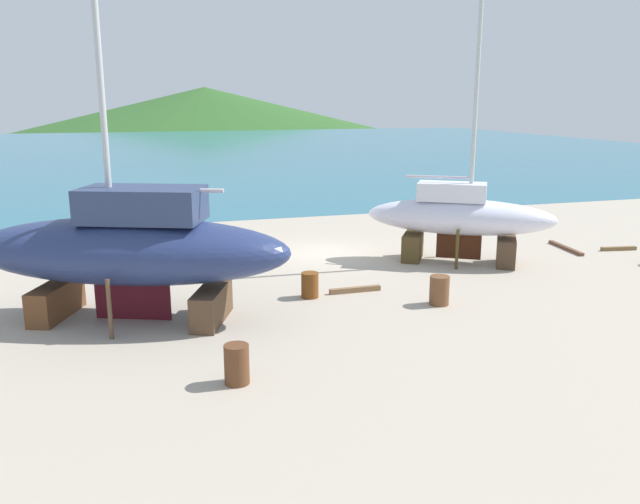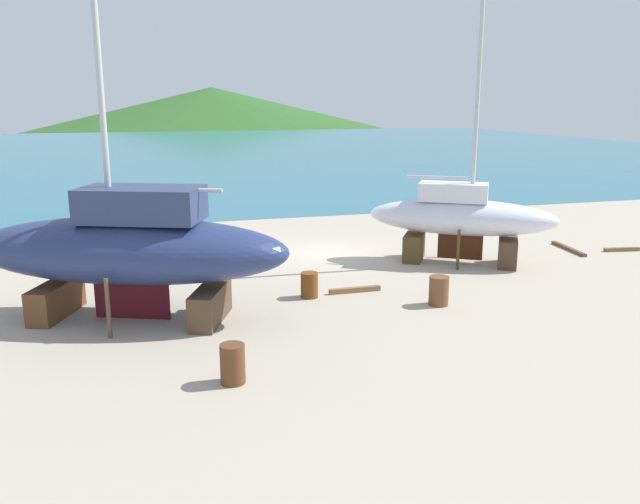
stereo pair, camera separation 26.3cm
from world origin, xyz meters
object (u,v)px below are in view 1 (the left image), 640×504
Objects in this scene: sailboat_large_starboard at (131,248)px; sailboat_small_center at (459,216)px; barrel_tar_black at (219,251)px; barrel_rust_far at (310,285)px; barrel_by_slipway at (237,364)px; barrel_tipped_left at (439,290)px; barrel_blue_faded at (44,244)px.

sailboat_large_starboard is 12.82m from sailboat_small_center.
barrel_tar_black reaches higher than barrel_rust_far.
sailboat_small_center is 13.78× the size of barrel_by_slipway.
sailboat_large_starboard reaches higher than barrel_rust_far.
barrel_by_slipway is 0.99× the size of barrel_tar_black.
sailboat_small_center is at bearing 55.46° from barrel_tipped_left.
sailboat_small_center is at bearing 21.83° from barrel_rust_far.
barrel_rust_far is at bearing 59.51° from barrel_by_slipway.
sailboat_large_starboard is 5.89m from barrel_by_slipway.
barrel_by_slipway is 8.05m from barrel_tipped_left.
barrel_tar_black is 5.91m from barrel_rust_far.
barrel_tar_black is 9.42m from barrel_tipped_left.
barrel_by_slipway is 15.57m from barrel_blue_faded.
barrel_blue_faded is (-6.75, 3.29, -0.00)m from barrel_tar_black.
barrel_blue_faded is at bearing -168.85° from sailboat_small_center.
sailboat_small_center is 9.53m from barrel_tar_black.
sailboat_small_center is 13.43m from barrel_by_slipway.
barrel_by_slipway is (2.10, -5.24, -1.68)m from sailboat_large_starboard.
barrel_tar_black is at bearing 111.14° from barrel_rust_far.
barrel_tipped_left is at bearing -92.42° from sailboat_small_center.
sailboat_small_center is 16.95m from barrel_blue_faded.
barrel_blue_faded is at bearing 110.64° from barrel_by_slipway.
sailboat_small_center is 13.78× the size of barrel_blue_faded.
sailboat_large_starboard is at bearing -174.52° from barrel_rust_far.
barrel_blue_faded is 1.00× the size of barrel_tipped_left.
barrel_tar_black is 7.51m from barrel_blue_faded.
barrel_tar_black is at bearing -164.86° from sailboat_small_center.
barrel_by_slipway is at bearing -120.49° from barrel_rust_far.
barrel_tipped_left is (9.17, -1.38, -1.68)m from sailboat_large_starboard.
sailboat_large_starboard is 7.11m from barrel_tar_black.
barrel_tipped_left is at bearing -27.48° from barrel_rust_far.
sailboat_large_starboard is at bearing -133.02° from sailboat_small_center.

